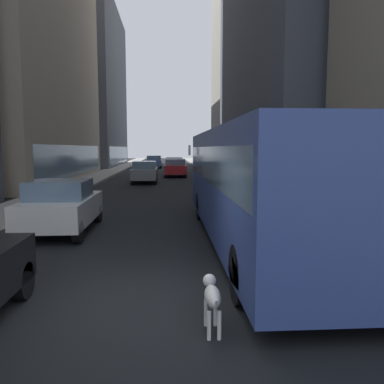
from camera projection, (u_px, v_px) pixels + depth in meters
ground_plane at (163, 173)px, 41.34m from camera, size 120.00×120.00×0.00m
sidewalk_left at (108, 172)px, 40.96m from camera, size 2.40×110.00×0.15m
sidewalk_right at (216, 172)px, 41.70m from camera, size 2.40×110.00×0.15m
building_left_far at (79, 88)px, 54.89m from camera, size 11.11×22.73×22.15m
building_right_far at (257, 5)px, 48.66m from camera, size 9.71×15.36×40.82m
transit_bus at (254, 178)px, 10.48m from camera, size 2.78×11.53×3.05m
car_silver_sedan at (174, 165)px, 41.40m from camera, size 1.83×4.16×1.62m
car_blue_hatchback at (154, 162)px, 50.88m from camera, size 1.93×4.51×1.62m
car_white_van at (61, 206)px, 11.92m from camera, size 1.84×3.92×1.62m
car_red_coupe at (175, 168)px, 35.30m from camera, size 1.91×4.27×1.62m
car_grey_wagon at (145, 172)px, 29.05m from camera, size 1.80×4.44×1.62m
dalmatian_dog at (212, 296)px, 5.48m from camera, size 0.22×0.96×0.72m
pedestrian_with_handbag at (323, 198)px, 12.28m from camera, size 0.45×0.34×1.69m
pedestrian_in_coat at (290, 185)px, 16.80m from camera, size 0.34×0.34×1.69m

